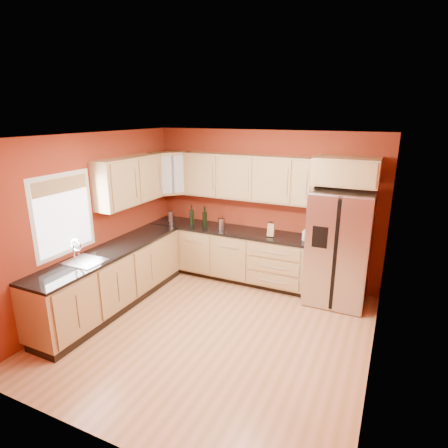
# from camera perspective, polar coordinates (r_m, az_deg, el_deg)

# --- Properties ---
(floor) EXTENTS (4.00, 4.00, 0.00)m
(floor) POSITION_cam_1_polar(r_m,az_deg,el_deg) (5.31, -1.73, -16.06)
(floor) COLOR #B07844
(floor) RESTS_ON ground
(ceiling) EXTENTS (4.00, 4.00, 0.00)m
(ceiling) POSITION_cam_1_polar(r_m,az_deg,el_deg) (4.48, -2.02, 13.18)
(ceiling) COLOR white
(ceiling) RESTS_ON wall_back
(wall_back) EXTENTS (4.00, 0.04, 2.60)m
(wall_back) POSITION_cam_1_polar(r_m,az_deg,el_deg) (6.51, 6.12, 2.59)
(wall_back) COLOR maroon
(wall_back) RESTS_ON floor
(wall_front) EXTENTS (4.00, 0.04, 2.60)m
(wall_front) POSITION_cam_1_polar(r_m,az_deg,el_deg) (3.25, -18.47, -13.23)
(wall_front) COLOR maroon
(wall_front) RESTS_ON floor
(wall_left) EXTENTS (0.04, 4.00, 2.60)m
(wall_left) POSITION_cam_1_polar(r_m,az_deg,el_deg) (5.88, -19.52, 0.18)
(wall_left) COLOR maroon
(wall_left) RESTS_ON floor
(wall_right) EXTENTS (0.04, 4.00, 2.60)m
(wall_right) POSITION_cam_1_polar(r_m,az_deg,el_deg) (4.28, 22.92, -6.25)
(wall_right) COLOR maroon
(wall_right) RESTS_ON floor
(base_cabinets_back) EXTENTS (2.90, 0.60, 0.88)m
(base_cabinets_back) POSITION_cam_1_polar(r_m,az_deg,el_deg) (6.70, 0.58, -4.63)
(base_cabinets_back) COLOR #9F7F4D
(base_cabinets_back) RESTS_ON floor
(base_cabinets_left) EXTENTS (0.60, 2.80, 0.88)m
(base_cabinets_left) POSITION_cam_1_polar(r_m,az_deg,el_deg) (5.98, -16.64, -8.10)
(base_cabinets_left) COLOR #9F7F4D
(base_cabinets_left) RESTS_ON floor
(countertop_back) EXTENTS (2.90, 0.62, 0.04)m
(countertop_back) POSITION_cam_1_polar(r_m,az_deg,el_deg) (6.54, 0.56, -0.90)
(countertop_back) COLOR black
(countertop_back) RESTS_ON base_cabinets_back
(countertop_left) EXTENTS (0.62, 2.80, 0.04)m
(countertop_left) POSITION_cam_1_polar(r_m,az_deg,el_deg) (5.80, -16.94, -3.98)
(countertop_left) COLOR black
(countertop_left) RESTS_ON base_cabinets_left
(upper_cabinets_back) EXTENTS (2.30, 0.33, 0.75)m
(upper_cabinets_back) POSITION_cam_1_polar(r_m,az_deg,el_deg) (6.34, 3.62, 7.12)
(upper_cabinets_back) COLOR #9F7F4D
(upper_cabinets_back) RESTS_ON wall_back
(upper_cabinets_left) EXTENTS (0.33, 1.35, 0.75)m
(upper_cabinets_left) POSITION_cam_1_polar(r_m,az_deg,el_deg) (6.18, -14.22, 6.40)
(upper_cabinets_left) COLOR #9F7F4D
(upper_cabinets_left) RESTS_ON wall_left
(corner_upper_cabinet) EXTENTS (0.67, 0.67, 0.75)m
(corner_upper_cabinet) POSITION_cam_1_polar(r_m,az_deg,el_deg) (6.84, -8.14, 7.68)
(corner_upper_cabinet) COLOR #9F7F4D
(corner_upper_cabinet) RESTS_ON wall_back
(over_fridge_cabinet) EXTENTS (0.92, 0.60, 0.40)m
(over_fridge_cabinet) POSITION_cam_1_polar(r_m,az_deg,el_deg) (5.78, 18.19, 7.67)
(over_fridge_cabinet) COLOR #9F7F4D
(over_fridge_cabinet) RESTS_ON wall_back
(refrigerator) EXTENTS (0.90, 0.75, 1.78)m
(refrigerator) POSITION_cam_1_polar(r_m,az_deg,el_deg) (5.99, 17.10, -3.44)
(refrigerator) COLOR #AAAAAF
(refrigerator) RESTS_ON floor
(window) EXTENTS (0.03, 0.90, 1.00)m
(window) POSITION_cam_1_polar(r_m,az_deg,el_deg) (5.48, -23.23, 1.32)
(window) COLOR white
(window) RESTS_ON wall_left
(sink_faucet) EXTENTS (0.50, 0.42, 0.30)m
(sink_faucet) POSITION_cam_1_polar(r_m,az_deg,el_deg) (5.41, -20.58, -3.92)
(sink_faucet) COLOR white
(sink_faucet) RESTS_ON countertop_left
(canister_left) EXTENTS (0.15, 0.15, 0.19)m
(canister_left) POSITION_cam_1_polar(r_m,az_deg,el_deg) (7.05, -8.10, 1.20)
(canister_left) COLOR #AAAAAF
(canister_left) RESTS_ON countertop_back
(canister_right) EXTENTS (0.15, 0.15, 0.19)m
(canister_right) POSITION_cam_1_polar(r_m,az_deg,el_deg) (6.49, -0.37, 0.04)
(canister_right) COLOR #AAAAAF
(canister_right) RESTS_ON countertop_back
(wine_bottle_a) EXTENTS (0.11, 0.11, 0.37)m
(wine_bottle_a) POSITION_cam_1_polar(r_m,az_deg,el_deg) (6.61, -2.97, 1.11)
(wine_bottle_a) COLOR black
(wine_bottle_a) RESTS_ON countertop_back
(wine_bottle_b) EXTENTS (0.11, 0.11, 0.36)m
(wine_bottle_b) POSITION_cam_1_polar(r_m,az_deg,el_deg) (6.77, -4.95, 1.43)
(wine_bottle_b) COLOR black
(wine_bottle_b) RESTS_ON countertop_back
(knife_block) EXTENTS (0.11, 0.11, 0.21)m
(knife_block) POSITION_cam_1_polar(r_m,az_deg,el_deg) (6.16, 7.19, -0.90)
(knife_block) COLOR tan
(knife_block) RESTS_ON countertop_back
(soap_dispenser) EXTENTS (0.07, 0.07, 0.18)m
(soap_dispenser) POSITION_cam_1_polar(r_m,az_deg,el_deg) (6.06, 12.10, -1.61)
(soap_dispenser) COLOR silver
(soap_dispenser) RESTS_ON countertop_back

